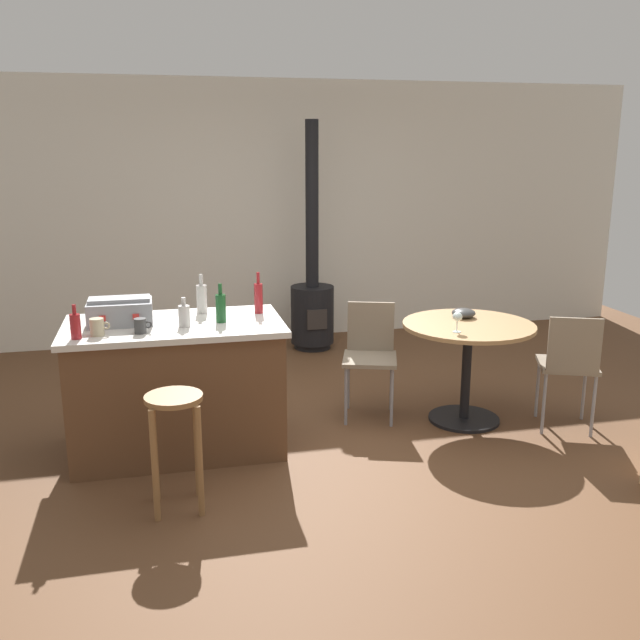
{
  "coord_description": "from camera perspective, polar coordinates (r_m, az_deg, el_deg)",
  "views": [
    {
      "loc": [
        -1.25,
        -4.36,
        2.04
      ],
      "look_at": [
        -0.2,
        0.16,
        0.88
      ],
      "focal_mm": 39.37,
      "sensor_mm": 36.0,
      "label": 1
    }
  ],
  "objects": [
    {
      "name": "bottle_4",
      "position": [
        4.91,
        -5.02,
        1.84
      ],
      "size": [
        0.06,
        0.06,
        0.29
      ],
      "color": "maroon",
      "rests_on": "kitchen_island"
    },
    {
      "name": "dining_table",
      "position": [
        5.32,
        11.9,
        -2.16
      ],
      "size": [
        0.97,
        0.97,
        0.76
      ],
      "color": "black",
      "rests_on": "ground_plane"
    },
    {
      "name": "bottle_0",
      "position": [
        4.68,
        -8.07,
        1.02
      ],
      "size": [
        0.07,
        0.07,
        0.26
      ],
      "color": "#194C23",
      "rests_on": "kitchen_island"
    },
    {
      "name": "wooden_stool",
      "position": [
        4.07,
        -11.69,
        -8.56
      ],
      "size": [
        0.32,
        0.32,
        0.69
      ],
      "color": "olive",
      "rests_on": "ground_plane"
    },
    {
      "name": "cup_1",
      "position": [
        4.53,
        -17.65,
        -0.54
      ],
      "size": [
        0.12,
        0.09,
        0.11
      ],
      "color": "tan",
      "rests_on": "kitchen_island"
    },
    {
      "name": "bottle_3",
      "position": [
        4.62,
        -10.98,
        0.37
      ],
      "size": [
        0.07,
        0.07,
        0.19
      ],
      "color": "#B7B2AD",
      "rests_on": "kitchen_island"
    },
    {
      "name": "toolbox",
      "position": [
        4.78,
        -15.94,
        0.67
      ],
      "size": [
        0.41,
        0.29,
        0.18
      ],
      "color": "gray",
      "rests_on": "kitchen_island"
    },
    {
      "name": "wood_stove",
      "position": [
        7.14,
        -0.63,
        1.9
      ],
      "size": [
        0.44,
        0.45,
        2.28
      ],
      "color": "black",
      "rests_on": "ground_plane"
    },
    {
      "name": "cup_0",
      "position": [
        4.52,
        -14.37,
        -0.46
      ],
      "size": [
        0.11,
        0.08,
        0.1
      ],
      "color": "#383838",
      "rests_on": "kitchen_island"
    },
    {
      "name": "bottle_2",
      "position": [
        4.96,
        -9.6,
        1.77
      ],
      "size": [
        0.07,
        0.07,
        0.28
      ],
      "color": "#B7B2AD",
      "rests_on": "kitchen_island"
    },
    {
      "name": "bottle_1",
      "position": [
        4.49,
        -19.26,
        -0.44
      ],
      "size": [
        0.06,
        0.06,
        0.21
      ],
      "color": "maroon",
      "rests_on": "kitchen_island"
    },
    {
      "name": "kitchen_island",
      "position": [
        4.86,
        -11.55,
        -5.33
      ],
      "size": [
        1.43,
        0.82,
        0.89
      ],
      "color": "brown",
      "rests_on": "ground_plane"
    },
    {
      "name": "ground_plane",
      "position": [
        4.97,
        2.7,
        -10.18
      ],
      "size": [
        8.8,
        8.8,
        0.0
      ],
      "primitive_type": "plane",
      "color": "brown"
    },
    {
      "name": "folding_chair_far",
      "position": [
        5.37,
        4.09,
        -2.49
      ],
      "size": [
        0.51,
        0.51,
        0.87
      ],
      "color": "#7F705B",
      "rests_on": "ground_plane"
    },
    {
      "name": "serving_bowl",
      "position": [
        5.45,
        11.59,
        0.57
      ],
      "size": [
        0.18,
        0.18,
        0.07
      ],
      "primitive_type": "ellipsoid",
      "color": "#383838",
      "rests_on": "dining_table"
    },
    {
      "name": "back_wall",
      "position": [
        7.53,
        -3.54,
        8.76
      ],
      "size": [
        8.0,
        0.1,
        2.7
      ],
      "primitive_type": "cube",
      "color": "silver",
      "rests_on": "ground_plane"
    },
    {
      "name": "wine_glass",
      "position": [
        4.99,
        11.11,
        0.21
      ],
      "size": [
        0.07,
        0.07,
        0.14
      ],
      "color": "silver",
      "rests_on": "dining_table"
    },
    {
      "name": "folding_chair_near",
      "position": [
        5.36,
        19.62,
        -3.22
      ],
      "size": [
        0.52,
        0.52,
        0.88
      ],
      "color": "#7F705B",
      "rests_on": "ground_plane"
    }
  ]
}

